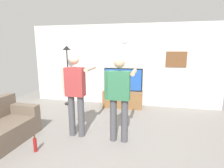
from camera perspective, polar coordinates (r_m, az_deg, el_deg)
name	(u,v)px	position (r m, az deg, el deg)	size (l,w,h in m)	color
ground_plane	(98,149)	(3.69, -4.59, -20.00)	(8.40, 8.40, 0.00)	gray
back_wall	(122,65)	(6.06, 3.25, 6.02)	(6.40, 0.10, 2.70)	silver
tv_stand	(123,99)	(5.91, 3.44, -4.80)	(1.27, 0.52, 0.54)	olive
television	(123,80)	(5.80, 3.59, 1.41)	(1.25, 0.07, 0.74)	black
wall_clock	(125,39)	(5.96, 4.11, 14.32)	(0.28, 0.28, 0.03)	white
framed_picture	(176,59)	(5.97, 19.94, 7.45)	(0.63, 0.04, 0.49)	brown
floor_lamp	(67,63)	(6.17, -14.17, 6.53)	(0.32, 0.32, 2.00)	black
person_standing_nearer_lamp	(76,91)	(3.88, -11.60, -2.22)	(0.58, 0.78, 1.80)	#4C4C51
person_standing_nearer_couch	(119,95)	(3.58, 2.35, -3.49)	(0.61, 0.78, 1.75)	#4C4C51
beverage_bottle	(35,145)	(3.81, -23.48, -17.46)	(0.07, 0.07, 0.34)	maroon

